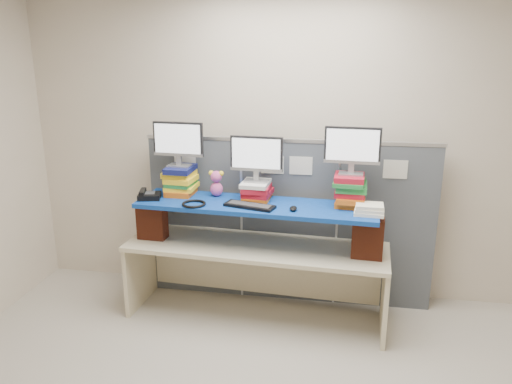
% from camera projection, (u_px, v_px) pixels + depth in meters
% --- Properties ---
extents(room, '(5.00, 4.00, 2.80)m').
position_uv_depth(room, '(256.00, 221.00, 2.68)').
color(room, beige).
rests_on(room, ground).
extents(cubicle_partition, '(2.60, 0.06, 1.53)m').
position_uv_depth(cubicle_partition, '(289.00, 221.00, 4.54)').
color(cubicle_partition, '#43484F').
rests_on(cubicle_partition, ground).
extents(desk, '(2.26, 0.78, 0.68)m').
position_uv_depth(desk, '(256.00, 260.00, 4.28)').
color(desk, beige).
rests_on(desk, ground).
extents(brick_pier_left, '(0.25, 0.15, 0.33)m').
position_uv_depth(brick_pier_left, '(152.00, 220.00, 4.35)').
color(brick_pier_left, maroon).
rests_on(brick_pier_left, desk).
extents(brick_pier_right, '(0.25, 0.15, 0.33)m').
position_uv_depth(brick_pier_right, '(368.00, 238.00, 3.95)').
color(brick_pier_right, maroon).
rests_on(brick_pier_right, desk).
extents(blue_board, '(2.03, 0.62, 0.04)m').
position_uv_depth(blue_board, '(256.00, 206.00, 4.15)').
color(blue_board, navy).
rests_on(blue_board, brick_pier_left).
extents(book_stack_left, '(0.28, 0.32, 0.25)m').
position_uv_depth(book_stack_left, '(181.00, 180.00, 4.37)').
color(book_stack_left, '#D15B13').
rests_on(book_stack_left, blue_board).
extents(book_stack_center, '(0.26, 0.31, 0.16)m').
position_uv_depth(book_stack_center, '(257.00, 190.00, 4.23)').
color(book_stack_center, '#D15B13').
rests_on(book_stack_center, blue_board).
extents(book_stack_right, '(0.28, 0.33, 0.26)m').
position_uv_depth(book_stack_right, '(350.00, 190.00, 4.05)').
color(book_stack_right, '#D15B13').
rests_on(book_stack_right, blue_board).
extents(monitor_left, '(0.44, 0.14, 0.39)m').
position_uv_depth(monitor_left, '(178.00, 141.00, 4.27)').
color(monitor_left, '#959599').
rests_on(monitor_left, book_stack_left).
extents(monitor_center, '(0.44, 0.14, 0.39)m').
position_uv_depth(monitor_center, '(256.00, 156.00, 4.15)').
color(monitor_center, '#959599').
rests_on(monitor_center, book_stack_center).
extents(monitor_right, '(0.44, 0.14, 0.39)m').
position_uv_depth(monitor_right, '(352.00, 148.00, 3.95)').
color(monitor_right, '#959599').
rests_on(monitor_right, book_stack_right).
extents(keyboard, '(0.44, 0.24, 0.03)m').
position_uv_depth(keyboard, '(250.00, 206.00, 4.04)').
color(keyboard, black).
rests_on(keyboard, blue_board).
extents(mouse, '(0.07, 0.11, 0.03)m').
position_uv_depth(mouse, '(293.00, 208.00, 3.96)').
color(mouse, black).
rests_on(mouse, blue_board).
extents(desk_phone, '(0.22, 0.21, 0.08)m').
position_uv_depth(desk_phone, '(149.00, 195.00, 4.26)').
color(desk_phone, black).
rests_on(desk_phone, blue_board).
extents(headset, '(0.24, 0.24, 0.02)m').
position_uv_depth(headset, '(194.00, 204.00, 4.10)').
color(headset, black).
rests_on(headset, blue_board).
extents(plush_toy, '(0.13, 0.10, 0.23)m').
position_uv_depth(plush_toy, '(216.00, 183.00, 4.31)').
color(plush_toy, '#D55196').
rests_on(plush_toy, blue_board).
extents(binder_stack, '(0.24, 0.20, 0.08)m').
position_uv_depth(binder_stack, '(369.00, 209.00, 3.87)').
color(binder_stack, white).
rests_on(binder_stack, blue_board).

